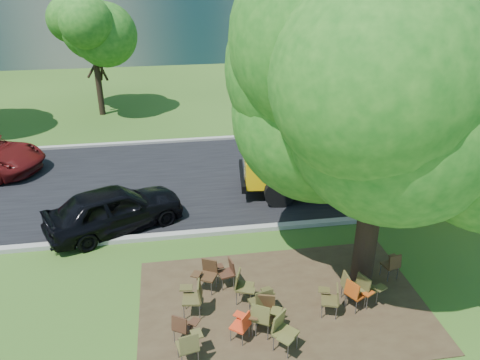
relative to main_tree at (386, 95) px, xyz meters
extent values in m
plane|color=#274716|center=(-3.26, -0.04, -5.05)|extent=(160.00, 160.00, 0.00)
cube|color=#382819|center=(-2.26, -0.54, -5.03)|extent=(7.00, 4.50, 0.03)
cube|color=black|center=(-3.26, 6.96, -5.03)|extent=(80.00, 8.00, 0.04)
cube|color=gray|center=(-3.26, 2.96, -4.98)|extent=(80.00, 0.25, 0.14)
cube|color=gray|center=(-3.26, 11.06, -4.98)|extent=(80.00, 0.25, 0.14)
cylinder|color=black|center=(-8.26, 15.96, -3.30)|extent=(0.32, 0.32, 3.50)
sphere|color=#165613|center=(-8.26, 15.96, -0.83)|extent=(4.80, 4.80, 4.80)
cylinder|color=black|center=(4.74, 13.96, -2.95)|extent=(0.38, 0.38, 4.20)
sphere|color=#165613|center=(4.74, 13.96, -0.01)|extent=(5.60, 5.60, 5.60)
cylinder|color=black|center=(0.00, 0.00, -3.06)|extent=(0.56, 0.56, 3.98)
sphere|color=#165613|center=(0.00, 0.00, 0.01)|extent=(7.20, 7.20, 7.20)
cube|color=#EDB407|center=(4.82, 4.95, -3.21)|extent=(11.60, 3.86, 2.53)
cube|color=black|center=(5.12, 4.92, -2.93)|extent=(10.99, 3.83, 0.62)
cube|color=#EDB407|center=(-1.48, 5.67, -4.01)|extent=(1.59, 2.41, 0.98)
cube|color=black|center=(4.82, 4.95, -3.86)|extent=(11.62, 3.90, 0.08)
cube|color=black|center=(4.82, 4.95, -4.24)|extent=(11.62, 3.90, 0.08)
cylinder|color=black|center=(-1.19, 4.34, -4.53)|extent=(1.06, 0.43, 1.03)
cylinder|color=black|center=(-0.90, 6.91, -4.53)|extent=(1.06, 0.43, 1.03)
cube|color=#4F4822|center=(-4.66, -2.02, -4.59)|extent=(0.51, 0.49, 0.05)
cube|color=#4F4822|center=(-4.63, -2.20, -4.36)|extent=(0.42, 0.18, 0.41)
cube|color=#4F4822|center=(-4.45, -1.83, -4.46)|extent=(0.28, 0.33, 0.03)
cylinder|color=slate|center=(-4.87, -1.88, -4.82)|extent=(0.02, 0.02, 0.46)
cylinder|color=slate|center=(-4.46, -2.15, -4.82)|extent=(0.02, 0.02, 0.46)
cube|color=#3F2416|center=(-4.72, -1.38, -4.64)|extent=(0.51, 0.51, 0.05)
cube|color=#3F2416|center=(-4.81, -1.52, -4.44)|extent=(0.36, 0.26, 0.37)
cube|color=#3F2416|center=(-4.47, -1.38, -4.53)|extent=(0.30, 0.32, 0.03)
cylinder|color=slate|center=(-4.78, -1.17, -4.84)|extent=(0.02, 0.02, 0.41)
cylinder|color=slate|center=(-4.67, -1.59, -4.84)|extent=(0.02, 0.02, 0.41)
cube|color=red|center=(-3.48, -1.55, -4.65)|extent=(0.51, 0.51, 0.04)
cube|color=red|center=(-3.36, -1.65, -4.45)|extent=(0.29, 0.33, 0.36)
cube|color=red|center=(-3.45, -1.31, -4.54)|extent=(0.32, 0.31, 0.03)
cylinder|color=slate|center=(-3.70, -1.58, -4.85)|extent=(0.02, 0.02, 0.40)
cylinder|color=slate|center=(-3.27, -1.53, -4.85)|extent=(0.02, 0.02, 0.40)
cube|color=#4A321A|center=(-2.89, -1.41, -4.56)|extent=(0.55, 0.54, 0.05)
cube|color=#4A321A|center=(-2.84, -1.22, -4.32)|extent=(0.44, 0.22, 0.43)
cube|color=#4A321A|center=(-3.18, -1.48, -4.43)|extent=(0.31, 0.36, 0.03)
cylinder|color=slate|center=(-2.77, -1.63, -4.80)|extent=(0.03, 0.03, 0.49)
cylinder|color=slate|center=(-3.02, -1.18, -4.80)|extent=(0.03, 0.03, 0.49)
cube|color=brown|center=(-2.94, -1.44, -4.57)|extent=(0.60, 0.59, 0.05)
cube|color=brown|center=(-3.04, -1.60, -4.33)|extent=(0.42, 0.30, 0.43)
cube|color=brown|center=(-2.64, -1.43, -4.44)|extent=(0.35, 0.38, 0.03)
cylinder|color=slate|center=(-3.01, -1.19, -4.81)|extent=(0.03, 0.03, 0.48)
cylinder|color=slate|center=(-2.87, -1.68, -4.81)|extent=(0.03, 0.03, 0.48)
cube|color=brown|center=(-2.56, -2.02, -4.56)|extent=(0.63, 0.63, 0.05)
cube|color=brown|center=(-2.69, -1.87, -4.32)|extent=(0.39, 0.37, 0.44)
cube|color=brown|center=(-2.64, -2.30, -4.43)|extent=(0.38, 0.38, 0.03)
cylinder|color=slate|center=(-2.30, -2.02, -4.80)|extent=(0.03, 0.03, 0.49)
cylinder|color=slate|center=(-2.82, -2.01, -4.80)|extent=(0.03, 0.03, 0.49)
cube|color=#48411F|center=(-1.26, -1.09, -4.61)|extent=(0.50, 0.51, 0.05)
cube|color=#48411F|center=(-1.09, -1.14, -4.39)|extent=(0.21, 0.40, 0.39)
cube|color=#48411F|center=(-1.32, -0.83, -4.49)|extent=(0.32, 0.29, 0.03)
cylinder|color=slate|center=(-1.47, -1.20, -4.83)|extent=(0.02, 0.02, 0.44)
cylinder|color=slate|center=(-1.05, -0.98, -4.83)|extent=(0.02, 0.02, 0.44)
cube|color=#A44111|center=(-0.55, -0.96, -4.61)|extent=(0.54, 0.55, 0.05)
cube|color=#A44111|center=(-0.71, -1.05, -4.39)|extent=(0.27, 0.39, 0.39)
cube|color=#A44111|center=(-0.32, -1.10, -4.49)|extent=(0.34, 0.32, 0.03)
cylinder|color=slate|center=(-0.49, -0.73, -4.83)|extent=(0.02, 0.02, 0.44)
cylinder|color=slate|center=(-0.62, -1.19, -4.83)|extent=(0.02, 0.02, 0.44)
cube|color=#47411F|center=(-4.48, -0.58, -4.56)|extent=(0.49, 0.51, 0.05)
cube|color=#47411F|center=(-4.28, -0.61, -4.32)|extent=(0.16, 0.44, 0.43)
cube|color=#47411F|center=(-4.59, -0.30, -4.43)|extent=(0.33, 0.28, 0.03)
cylinder|color=slate|center=(-4.68, -0.74, -4.80)|extent=(0.03, 0.03, 0.49)
cylinder|color=slate|center=(-4.27, -0.42, -4.80)|extent=(0.03, 0.03, 0.49)
cube|color=#412917|center=(-4.03, 0.27, -4.60)|extent=(0.56, 0.55, 0.05)
cube|color=#412917|center=(-3.95, 0.43, -4.38)|extent=(0.40, 0.27, 0.40)
cube|color=#412917|center=(-4.31, 0.25, -4.48)|extent=(0.32, 0.35, 0.03)
cylinder|color=slate|center=(-3.96, 0.04, -4.82)|extent=(0.02, 0.02, 0.45)
cylinder|color=slate|center=(-4.11, 0.50, -4.82)|extent=(0.02, 0.02, 0.45)
cube|color=#4D4721|center=(-3.16, -0.32, -4.58)|extent=(0.54, 0.55, 0.05)
cube|color=#4D4721|center=(-3.34, -0.26, -4.35)|extent=(0.24, 0.42, 0.42)
cube|color=#4D4721|center=(-3.11, -0.61, -4.46)|extent=(0.35, 0.31, 0.03)
cylinder|color=slate|center=(-2.94, -0.22, -4.81)|extent=(0.02, 0.02, 0.47)
cylinder|color=slate|center=(-3.39, -0.43, -4.81)|extent=(0.02, 0.02, 0.47)
cube|color=#433D1D|center=(-2.90, -0.98, -4.55)|extent=(0.56, 0.55, 0.06)
cube|color=#433D1D|center=(-2.85, -1.17, -4.30)|extent=(0.46, 0.21, 0.45)
cube|color=#433D1D|center=(-2.69, -0.76, -4.42)|extent=(0.31, 0.36, 0.03)
cylinder|color=slate|center=(-3.13, -0.84, -4.80)|extent=(0.03, 0.03, 0.50)
cylinder|color=slate|center=(-2.67, -1.11, -4.80)|extent=(0.03, 0.03, 0.50)
cube|color=brown|center=(-0.58, -0.73, -4.60)|extent=(0.40, 0.42, 0.05)
cube|color=brown|center=(-0.75, -0.73, -4.39)|extent=(0.10, 0.40, 0.40)
cube|color=brown|center=(-0.44, -0.97, -4.48)|extent=(0.28, 0.22, 0.03)
cylinder|color=slate|center=(-0.41, -0.56, -4.82)|extent=(0.02, 0.02, 0.44)
cylinder|color=slate|center=(-0.74, -0.90, -4.82)|extent=(0.02, 0.02, 0.44)
cube|color=#472E19|center=(0.80, 0.04, -4.63)|extent=(0.46, 0.45, 0.05)
cube|color=#472E19|center=(0.84, -0.12, -4.43)|extent=(0.38, 0.17, 0.37)
cube|color=#472E19|center=(0.99, 0.22, -4.52)|extent=(0.26, 0.30, 0.03)
cylinder|color=slate|center=(0.61, 0.16, -4.84)|extent=(0.02, 0.02, 0.41)
cylinder|color=slate|center=(0.99, -0.07, -4.84)|extent=(0.02, 0.02, 0.41)
cube|color=#46421E|center=(-0.21, -0.84, -4.58)|extent=(0.56, 0.57, 0.05)
cube|color=#46421E|center=(-0.38, -0.92, -4.35)|extent=(0.27, 0.42, 0.42)
cube|color=#46421E|center=(0.03, -1.01, -4.46)|extent=(0.36, 0.33, 0.03)
cylinder|color=slate|center=(-0.13, -0.61, -4.81)|extent=(0.02, 0.02, 0.47)
cylinder|color=slate|center=(-0.29, -1.08, -4.81)|extent=(0.02, 0.02, 0.47)
cube|color=#3E2316|center=(-3.55, 0.37, -4.64)|extent=(0.44, 0.46, 0.05)
cube|color=#3E2316|center=(-3.38, 0.40, -4.43)|extent=(0.17, 0.38, 0.37)
cube|color=#3E2316|center=(-3.72, 0.55, -4.53)|extent=(0.29, 0.25, 0.03)
cylinder|color=slate|center=(-3.66, 0.18, -4.84)|extent=(0.02, 0.02, 0.41)
cylinder|color=slate|center=(-3.43, 0.55, -4.84)|extent=(0.02, 0.02, 0.41)
imported|color=black|center=(-6.57, 3.76, -4.33)|extent=(4.56, 3.30, 1.44)
camera|label=1|loc=(-4.73, -9.37, 2.77)|focal=35.00mm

